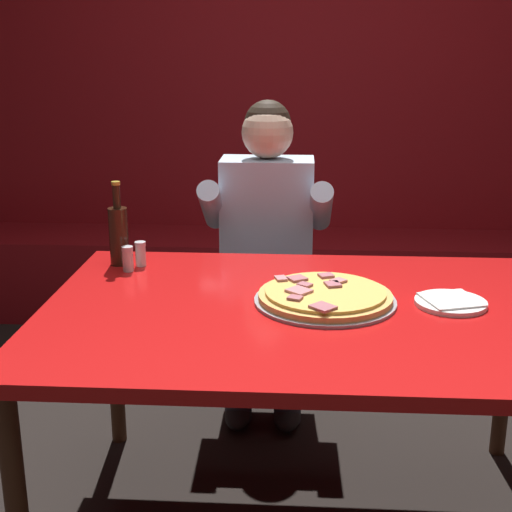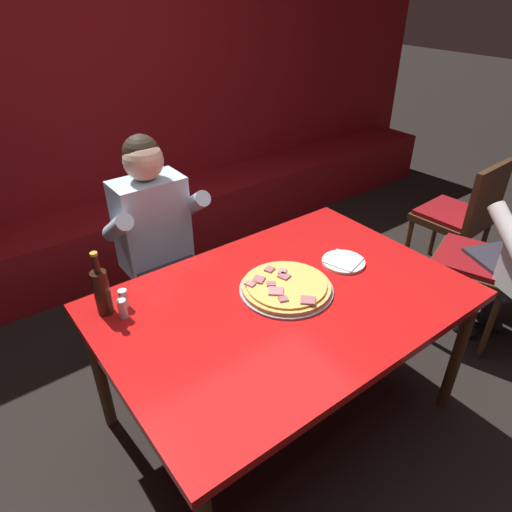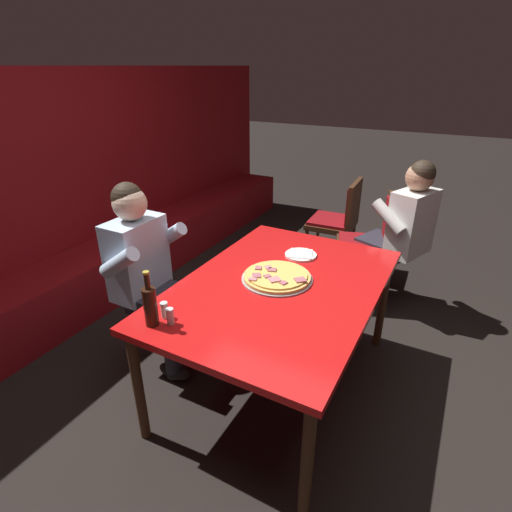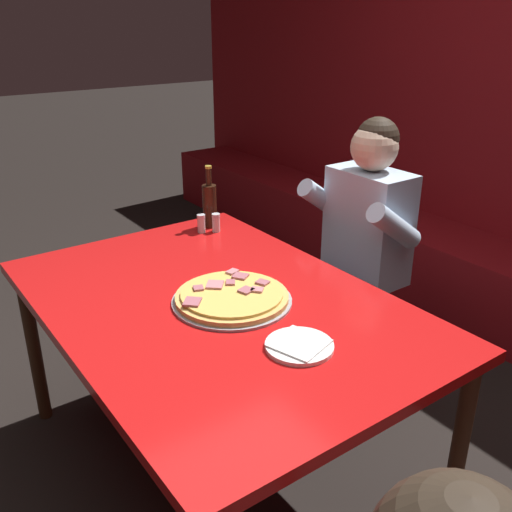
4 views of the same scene
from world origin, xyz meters
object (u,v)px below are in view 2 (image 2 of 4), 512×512
(pizza, at_px, (286,287))
(dining_chair_far_left, at_px, (490,257))
(main_dining_table, at_px, (284,310))
(plate_white_paper, at_px, (343,262))
(shaker_black_pepper, at_px, (123,309))
(diner_seated_blue_shirt, at_px, (160,241))
(beer_bottle, at_px, (102,291))
(shaker_oregano, at_px, (124,299))
(dining_chair_near_left, at_px, (464,212))

(pizza, relative_size, dining_chair_far_left, 0.45)
(main_dining_table, relative_size, plate_white_paper, 7.49)
(shaker_black_pepper, height_order, diner_seated_blue_shirt, diner_seated_blue_shirt)
(main_dining_table, distance_m, plate_white_paper, 0.42)
(plate_white_paper, distance_m, beer_bottle, 1.13)
(shaker_black_pepper, bearing_deg, shaker_oregano, 63.79)
(plate_white_paper, bearing_deg, dining_chair_near_left, 6.41)
(pizza, relative_size, plate_white_paper, 2.01)
(plate_white_paper, distance_m, diner_seated_blue_shirt, 1.00)
(beer_bottle, relative_size, dining_chair_far_left, 0.31)
(plate_white_paper, bearing_deg, main_dining_table, -174.10)
(main_dining_table, relative_size, dining_chair_far_left, 1.67)
(dining_chair_near_left, bearing_deg, main_dining_table, -173.70)
(plate_white_paper, bearing_deg, pizza, -179.90)
(main_dining_table, height_order, shaker_black_pepper, shaker_black_pepper)
(main_dining_table, height_order, plate_white_paper, plate_white_paper)
(beer_bottle, distance_m, shaker_oregano, 0.11)
(shaker_black_pepper, bearing_deg, pizza, -22.02)
(main_dining_table, bearing_deg, diner_seated_blue_shirt, 101.44)
(beer_bottle, bearing_deg, dining_chair_far_left, -17.05)
(main_dining_table, bearing_deg, pizza, 45.20)
(plate_white_paper, xyz_separation_m, dining_chair_near_left, (1.40, 0.16, -0.21))
(shaker_oregano, bearing_deg, beer_bottle, 169.43)
(dining_chair_near_left, bearing_deg, plate_white_paper, -173.59)
(main_dining_table, relative_size, shaker_oregano, 18.29)
(pizza, bearing_deg, shaker_oregano, 152.43)
(plate_white_paper, bearing_deg, dining_chair_far_left, -16.43)
(shaker_black_pepper, relative_size, diner_seated_blue_shirt, 0.07)
(plate_white_paper, height_order, shaker_oregano, shaker_oregano)
(shaker_oregano, relative_size, diner_seated_blue_shirt, 0.07)
(diner_seated_blue_shirt, relative_size, dining_chair_far_left, 1.35)
(shaker_black_pepper, relative_size, dining_chair_near_left, 0.09)
(dining_chair_near_left, bearing_deg, shaker_black_pepper, 177.47)
(diner_seated_blue_shirt, distance_m, dining_chair_far_left, 1.88)
(pizza, bearing_deg, plate_white_paper, 0.10)
(pizza, xyz_separation_m, beer_bottle, (-0.70, 0.34, 0.09))
(diner_seated_blue_shirt, bearing_deg, dining_chair_far_left, -35.48)
(shaker_black_pepper, xyz_separation_m, diner_seated_blue_shirt, (0.44, 0.55, -0.09))
(beer_bottle, bearing_deg, shaker_black_pepper, -58.29)
(pizza, distance_m, shaker_black_pepper, 0.70)
(main_dining_table, xyz_separation_m, shaker_oregano, (-0.58, 0.37, 0.10))
(pizza, distance_m, diner_seated_blue_shirt, 0.84)
(pizza, distance_m, beer_bottle, 0.78)
(dining_chair_near_left, xyz_separation_m, dining_chair_far_left, (-0.45, -0.43, 0.02))
(dining_chair_far_left, bearing_deg, diner_seated_blue_shirt, 144.52)
(dining_chair_far_left, bearing_deg, main_dining_table, 170.12)
(shaker_black_pepper, distance_m, diner_seated_blue_shirt, 0.71)
(beer_bottle, bearing_deg, pizza, -25.89)
(plate_white_paper, xyz_separation_m, dining_chair_far_left, (0.94, -0.28, -0.19))
(pizza, height_order, diner_seated_blue_shirt, diner_seated_blue_shirt)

